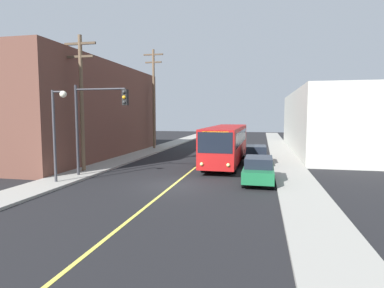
# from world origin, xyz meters

# --- Properties ---
(ground_plane) EXTENTS (120.00, 120.00, 0.00)m
(ground_plane) POSITION_xyz_m (0.00, 0.00, 0.00)
(ground_plane) COLOR black
(sidewalk_left) EXTENTS (2.50, 90.00, 0.15)m
(sidewalk_left) POSITION_xyz_m (-7.25, 10.00, 0.07)
(sidewalk_left) COLOR gray
(sidewalk_left) RESTS_ON ground
(sidewalk_right) EXTENTS (2.50, 90.00, 0.15)m
(sidewalk_right) POSITION_xyz_m (7.25, 10.00, 0.07)
(sidewalk_right) COLOR gray
(sidewalk_right) RESTS_ON ground
(lane_stripe_center) EXTENTS (0.16, 60.00, 0.01)m
(lane_stripe_center) POSITION_xyz_m (0.00, 15.00, 0.01)
(lane_stripe_center) COLOR #D8CC4C
(lane_stripe_center) RESTS_ON ground
(building_left_brick) EXTENTS (10.00, 22.32, 9.10)m
(building_left_brick) POSITION_xyz_m (-13.49, 10.65, 4.55)
(building_left_brick) COLOR brown
(building_left_brick) RESTS_ON ground
(building_right_warehouse) EXTENTS (12.00, 26.00, 6.75)m
(building_right_warehouse) POSITION_xyz_m (14.49, 20.87, 3.38)
(building_right_warehouse) COLOR #B2B2A8
(building_right_warehouse) RESTS_ON ground
(city_bus) EXTENTS (2.74, 12.19, 3.20)m
(city_bus) POSITION_xyz_m (2.20, 8.69, 1.82)
(city_bus) COLOR maroon
(city_bus) RESTS_ON ground
(parked_car_green) EXTENTS (1.86, 4.42, 1.62)m
(parked_car_green) POSITION_xyz_m (4.96, 1.66, 0.84)
(parked_car_green) COLOR #196038
(parked_car_green) RESTS_ON ground
(parked_car_black) EXTENTS (1.91, 4.44, 1.62)m
(parked_car_black) POSITION_xyz_m (4.68, 8.86, 0.84)
(parked_car_black) COLOR black
(parked_car_black) RESTS_ON ground
(utility_pole_near) EXTENTS (2.40, 0.28, 9.63)m
(utility_pole_near) POSITION_xyz_m (-7.51, 2.66, 5.46)
(utility_pole_near) COLOR brown
(utility_pole_near) RESTS_ON sidewalk_left
(utility_pole_mid) EXTENTS (2.40, 0.28, 11.74)m
(utility_pole_mid) POSITION_xyz_m (-7.63, 18.63, 6.55)
(utility_pole_mid) COLOR brown
(utility_pole_mid) RESTS_ON sidewalk_left
(traffic_signal_left_corner) EXTENTS (3.75, 0.48, 6.00)m
(traffic_signal_left_corner) POSITION_xyz_m (-5.41, 1.03, 4.30)
(traffic_signal_left_corner) COLOR #2D2D33
(traffic_signal_left_corner) RESTS_ON sidewalk_left
(street_lamp_left) EXTENTS (0.98, 0.40, 5.50)m
(street_lamp_left) POSITION_xyz_m (-6.83, -1.22, 3.74)
(street_lamp_left) COLOR #38383D
(street_lamp_left) RESTS_ON sidewalk_left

